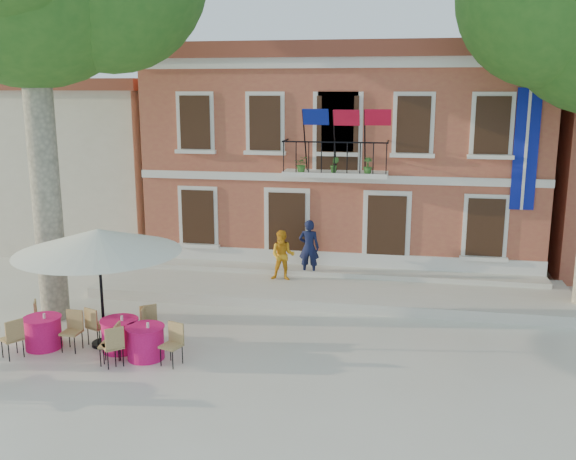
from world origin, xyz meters
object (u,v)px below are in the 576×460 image
at_px(cafe_table_4, 145,341).
at_px(pedestrian_navy, 309,247).
at_px(patio_umbrella, 98,241).
at_px(pedestrian_orange, 283,255).
at_px(cafe_table_3, 43,331).
at_px(cafe_table_1, 120,333).

bearing_deg(cafe_table_4, pedestrian_navy, 66.05).
distance_m(patio_umbrella, pedestrian_orange, 6.33).
xyz_separation_m(patio_umbrella, pedestrian_navy, (4.12, 5.81, -1.40)).
bearing_deg(cafe_table_3, patio_umbrella, 17.39).
height_order(pedestrian_orange, cafe_table_1, pedestrian_orange).
distance_m(patio_umbrella, cafe_table_4, 2.58).
bearing_deg(cafe_table_1, cafe_table_4, -22.33).
relative_size(pedestrian_navy, pedestrian_orange, 1.14).
height_order(pedestrian_navy, pedestrian_orange, pedestrian_navy).
xyz_separation_m(cafe_table_1, cafe_table_4, (0.77, -0.32, 0.00)).
height_order(cafe_table_1, cafe_table_3, same).
bearing_deg(patio_umbrella, pedestrian_navy, 54.68).
bearing_deg(pedestrian_orange, cafe_table_3, -133.23).
height_order(pedestrian_orange, cafe_table_3, pedestrian_orange).
distance_m(pedestrian_navy, pedestrian_orange, 1.00).
bearing_deg(pedestrian_navy, pedestrian_orange, 44.72).
xyz_separation_m(pedestrian_orange, cafe_table_4, (-2.12, -5.67, -0.65)).
xyz_separation_m(patio_umbrella, pedestrian_orange, (3.41, 5.12, -1.51)).
distance_m(cafe_table_3, cafe_table_4, 2.64).
height_order(pedestrian_navy, cafe_table_1, pedestrian_navy).
relative_size(patio_umbrella, cafe_table_4, 2.11).
relative_size(patio_umbrella, cafe_table_3, 2.07).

